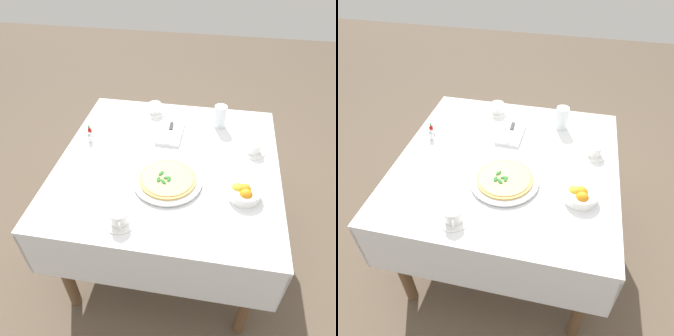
{
  "view_description": "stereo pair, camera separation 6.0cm",
  "coord_description": "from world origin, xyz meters",
  "views": [
    {
      "loc": [
        1.22,
        0.2,
        1.78
      ],
      "look_at": [
        0.08,
        0.01,
        0.75
      ],
      "focal_mm": 34.36,
      "sensor_mm": 36.0,
      "label": 1
    },
    {
      "loc": [
        1.21,
        0.26,
        1.78
      ],
      "look_at": [
        0.08,
        0.01,
        0.75
      ],
      "focal_mm": 34.36,
      "sensor_mm": 36.0,
      "label": 2
    }
  ],
  "objects": [
    {
      "name": "coffee_cup_near_left",
      "position": [
        -0.43,
        -0.15,
        0.76
      ],
      "size": [
        0.13,
        0.13,
        0.07
      ],
      "color": "white",
      "rests_on": "dining_table"
    },
    {
      "name": "pepper_shaker",
      "position": [
        -0.15,
        -0.46,
        0.76
      ],
      "size": [
        0.03,
        0.03,
        0.06
      ],
      "color": "white",
      "rests_on": "dining_table"
    },
    {
      "name": "water_glass_far_left",
      "position": [
        -0.35,
        0.24,
        0.79
      ],
      "size": [
        0.07,
        0.07,
        0.13
      ],
      "color": "white",
      "rests_on": "dining_table"
    },
    {
      "name": "hot_sauce_bottle",
      "position": [
        -0.12,
        -0.45,
        0.77
      ],
      "size": [
        0.02,
        0.02,
        0.08
      ],
      "color": "#B7140F",
      "rests_on": "dining_table"
    },
    {
      "name": "pizza_plate",
      "position": [
        0.16,
        0.02,
        0.74
      ],
      "size": [
        0.32,
        0.32,
        0.02
      ],
      "color": "white",
      "rests_on": "dining_table"
    },
    {
      "name": "pizza",
      "position": [
        0.16,
        0.02,
        0.76
      ],
      "size": [
        0.27,
        0.27,
        0.02
      ],
      "color": "#DBAD60",
      "rests_on": "pizza_plate"
    },
    {
      "name": "ground_plane",
      "position": [
        0.0,
        0.0,
        0.0
      ],
      "size": [
        8.0,
        8.0,
        0.0
      ],
      "primitive_type": "plane",
      "color": "brown"
    },
    {
      "name": "citrus_bowl",
      "position": [
        0.19,
        0.37,
        0.76
      ],
      "size": [
        0.15,
        0.15,
        0.07
      ],
      "color": "white",
      "rests_on": "dining_table"
    },
    {
      "name": "coffee_cup_far_right",
      "position": [
        0.42,
        -0.13,
        0.76
      ],
      "size": [
        0.13,
        0.13,
        0.07
      ],
      "color": "white",
      "rests_on": "dining_table"
    },
    {
      "name": "dinner_knife",
      "position": [
        -0.22,
        -0.03,
        0.76
      ],
      "size": [
        0.2,
        0.03,
        0.01
      ],
      "rotation": [
        0.0,
        0.0,
        0.05
      ],
      "color": "silver",
      "rests_on": "napkin_folded"
    },
    {
      "name": "coffee_cup_left_edge",
      "position": [
        -0.14,
        0.42,
        0.76
      ],
      "size": [
        0.13,
        0.13,
        0.06
      ],
      "color": "white",
      "rests_on": "dining_table"
    },
    {
      "name": "salt_shaker",
      "position": [
        -0.09,
        -0.44,
        0.76
      ],
      "size": [
        0.03,
        0.03,
        0.06
      ],
      "color": "white",
      "rests_on": "dining_table"
    },
    {
      "name": "dining_table",
      "position": [
        0.0,
        0.0,
        0.6
      ],
      "size": [
        1.09,
        1.09,
        0.73
      ],
      "color": "white",
      "rests_on": "ground_plane"
    },
    {
      "name": "napkin_folded",
      "position": [
        -0.22,
        -0.03,
        0.74
      ],
      "size": [
        0.22,
        0.14,
        0.02
      ],
      "rotation": [
        0.0,
        0.0,
        -0.02
      ],
      "color": "white",
      "rests_on": "dining_table"
    }
  ]
}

